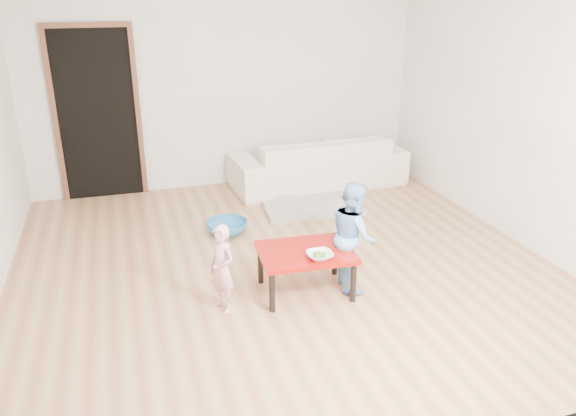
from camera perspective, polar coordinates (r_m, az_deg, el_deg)
name	(u,v)px	position (r m, az deg, el deg)	size (l,w,h in m)	color
floor	(282,263)	(5.44, -0.62, -5.63)	(5.00, 5.00, 0.01)	#A06344
back_wall	(226,86)	(7.37, -6.31, 12.19)	(5.00, 0.02, 2.60)	white
right_wall	(520,114)	(6.16, 22.53, 8.83)	(0.02, 5.00, 2.60)	white
doorway	(97,116)	(7.28, -18.79, 8.85)	(1.02, 0.08, 2.11)	brown
sofa	(318,161)	(7.45, 3.08, 4.75)	(2.27, 0.89, 0.66)	white
cushion	(300,155)	(7.13, 1.20, 5.38)	(0.46, 0.41, 0.12)	#D65B17
red_table	(306,271)	(4.88, 1.79, -6.43)	(0.80, 0.60, 0.40)	maroon
bowl	(320,256)	(4.65, 3.25, -4.84)	(0.22, 0.22, 0.05)	white
broccoli	(320,255)	(4.65, 3.25, -4.82)	(0.12, 0.12, 0.06)	#2D5919
child_pink	(222,269)	(4.58, -6.74, -6.14)	(0.27, 0.18, 0.75)	pink
child_blue	(353,235)	(4.90, 6.65, -2.76)	(0.47, 0.37, 0.97)	#629EE3
basin	(227,227)	(6.09, -6.20, -1.96)	(0.45, 0.45, 0.14)	teal
blanket	(310,203)	(6.84, 2.23, 0.50)	(1.14, 0.95, 0.06)	#BAB7A4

